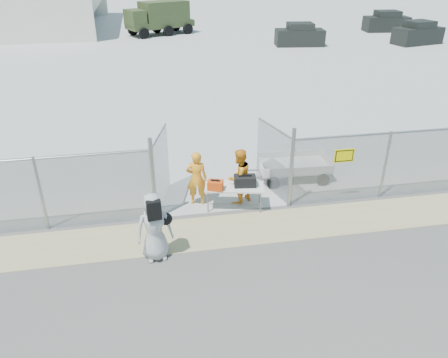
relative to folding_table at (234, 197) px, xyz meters
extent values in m
plane|color=#403F3F|center=(-0.35, -2.18, -0.37)|extent=(160.00, 160.00, 0.00)
cube|color=#ACACAC|center=(-0.35, 39.82, -0.36)|extent=(160.00, 80.00, 0.01)
cube|color=tan|center=(-0.35, -1.18, -0.36)|extent=(44.00, 1.60, 0.01)
cube|color=#E1470F|center=(-0.58, -0.10, 0.51)|extent=(0.51, 0.42, 0.27)
cube|color=black|center=(0.31, -0.02, 0.52)|extent=(0.68, 0.45, 0.31)
imported|color=orange|center=(-1.06, 0.45, 0.49)|extent=(0.69, 0.52, 1.72)
imported|color=orange|center=(0.20, 0.30, 0.51)|extent=(1.08, 1.03, 1.75)
imported|color=#A8A8A8|center=(-2.41, -2.01, 0.54)|extent=(0.96, 0.70, 1.82)
camera|label=1|loc=(-2.32, -11.08, 6.53)|focal=35.00mm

